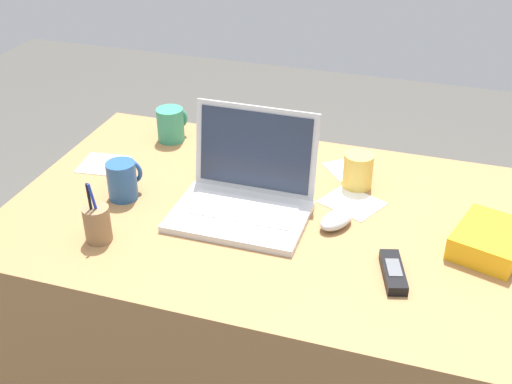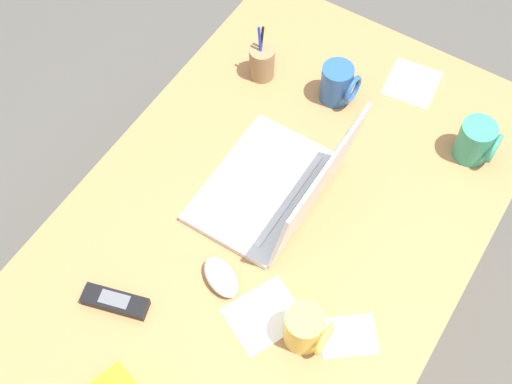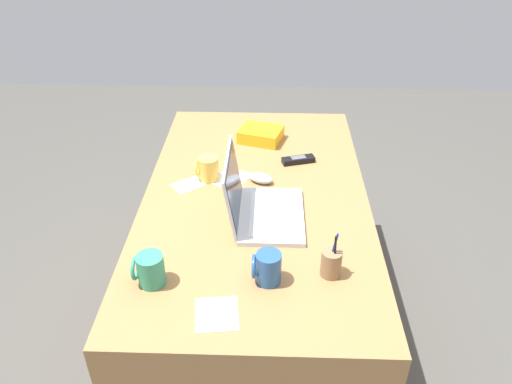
{
  "view_description": "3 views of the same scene",
  "coord_description": "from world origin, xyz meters",
  "px_view_note": "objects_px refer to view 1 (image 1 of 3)",
  "views": [
    {
      "loc": [
        0.31,
        -1.36,
        1.66
      ],
      "look_at": [
        -0.1,
        -0.06,
        0.83
      ],
      "focal_mm": 45.39,
      "sensor_mm": 36.0,
      "label": 1
    },
    {
      "loc": [
        0.59,
        0.38,
        2.15
      ],
      "look_at": [
        -0.09,
        -0.05,
        0.83
      ],
      "focal_mm": 49.65,
      "sensor_mm": 36.0,
      "label": 2
    },
    {
      "loc": [
        -1.62,
        -0.06,
        1.83
      ],
      "look_at": [
        -0.12,
        -0.01,
        0.84
      ],
      "focal_mm": 35.13,
      "sensor_mm": 36.0,
      "label": 3
    }
  ],
  "objects_px": {
    "cordless_phone": "(393,272)",
    "snack_bag": "(489,240)",
    "coffee_mug_white": "(171,124)",
    "coffee_mug_spare": "(358,170)",
    "computer_mouse": "(336,220)",
    "pen_holder": "(97,223)",
    "coffee_mug_tall": "(123,180)",
    "laptop": "(245,194)"
  },
  "relations": [
    {
      "from": "pen_holder",
      "to": "snack_bag",
      "type": "distance_m",
      "value": 0.93
    },
    {
      "from": "laptop",
      "to": "pen_holder",
      "type": "distance_m",
      "value": 0.38
    },
    {
      "from": "computer_mouse",
      "to": "coffee_mug_tall",
      "type": "bearing_deg",
      "value": -150.46
    },
    {
      "from": "coffee_mug_tall",
      "to": "laptop",
      "type": "bearing_deg",
      "value": 5.92
    },
    {
      "from": "laptop",
      "to": "cordless_phone",
      "type": "bearing_deg",
      "value": -21.35
    },
    {
      "from": "pen_holder",
      "to": "snack_bag",
      "type": "relative_size",
      "value": 0.88
    },
    {
      "from": "laptop",
      "to": "computer_mouse",
      "type": "relative_size",
      "value": 3.28
    },
    {
      "from": "coffee_mug_tall",
      "to": "computer_mouse",
      "type": "bearing_deg",
      "value": 3.47
    },
    {
      "from": "coffee_mug_white",
      "to": "coffee_mug_tall",
      "type": "bearing_deg",
      "value": -86.74
    },
    {
      "from": "coffee_mug_white",
      "to": "coffee_mug_tall",
      "type": "relative_size",
      "value": 1.0
    },
    {
      "from": "coffee_mug_white",
      "to": "pen_holder",
      "type": "distance_m",
      "value": 0.56
    },
    {
      "from": "computer_mouse",
      "to": "cordless_phone",
      "type": "relative_size",
      "value": 0.71
    },
    {
      "from": "laptop",
      "to": "coffee_mug_white",
      "type": "height_order",
      "value": "laptop"
    },
    {
      "from": "snack_bag",
      "to": "coffee_mug_white",
      "type": "bearing_deg",
      "value": 161.88
    },
    {
      "from": "coffee_mug_spare",
      "to": "cordless_phone",
      "type": "height_order",
      "value": "coffee_mug_spare"
    },
    {
      "from": "computer_mouse",
      "to": "snack_bag",
      "type": "distance_m",
      "value": 0.36
    },
    {
      "from": "coffee_mug_spare",
      "to": "snack_bag",
      "type": "xyz_separation_m",
      "value": [
        0.35,
        -0.21,
        -0.02
      ]
    },
    {
      "from": "coffee_mug_spare",
      "to": "coffee_mug_tall",
      "type": "bearing_deg",
      "value": -156.96
    },
    {
      "from": "laptop",
      "to": "coffee_mug_spare",
      "type": "relative_size",
      "value": 3.46
    },
    {
      "from": "coffee_mug_tall",
      "to": "cordless_phone",
      "type": "xyz_separation_m",
      "value": [
        0.74,
        -0.12,
        -0.04
      ]
    },
    {
      "from": "coffee_mug_white",
      "to": "computer_mouse",
      "type": "bearing_deg",
      "value": -28.51
    },
    {
      "from": "coffee_mug_tall",
      "to": "pen_holder",
      "type": "xyz_separation_m",
      "value": [
        0.04,
        -0.2,
        -0.01
      ]
    },
    {
      "from": "coffee_mug_spare",
      "to": "pen_holder",
      "type": "xyz_separation_m",
      "value": [
        -0.55,
        -0.45,
        -0.0
      ]
    },
    {
      "from": "pen_holder",
      "to": "cordless_phone",
      "type": "bearing_deg",
      "value": 6.06
    },
    {
      "from": "computer_mouse",
      "to": "pen_holder",
      "type": "relative_size",
      "value": 0.64
    },
    {
      "from": "coffee_mug_spare",
      "to": "cordless_phone",
      "type": "xyz_separation_m",
      "value": [
        0.15,
        -0.37,
        -0.04
      ]
    },
    {
      "from": "cordless_phone",
      "to": "pen_holder",
      "type": "height_order",
      "value": "pen_holder"
    },
    {
      "from": "coffee_mug_white",
      "to": "coffee_mug_spare",
      "type": "relative_size",
      "value": 1.06
    },
    {
      "from": "laptop",
      "to": "snack_bag",
      "type": "height_order",
      "value": "laptop"
    },
    {
      "from": "coffee_mug_tall",
      "to": "snack_bag",
      "type": "relative_size",
      "value": 0.56
    },
    {
      "from": "snack_bag",
      "to": "coffee_mug_spare",
      "type": "bearing_deg",
      "value": 149.45
    },
    {
      "from": "cordless_phone",
      "to": "snack_bag",
      "type": "relative_size",
      "value": 0.79
    },
    {
      "from": "laptop",
      "to": "pen_holder",
      "type": "relative_size",
      "value": 2.1
    },
    {
      "from": "coffee_mug_white",
      "to": "cordless_phone",
      "type": "xyz_separation_m",
      "value": [
        0.76,
        -0.48,
        -0.04
      ]
    },
    {
      "from": "computer_mouse",
      "to": "snack_bag",
      "type": "xyz_separation_m",
      "value": [
        0.36,
        0.01,
        0.01
      ]
    },
    {
      "from": "computer_mouse",
      "to": "snack_bag",
      "type": "relative_size",
      "value": 0.56
    },
    {
      "from": "coffee_mug_tall",
      "to": "coffee_mug_white",
      "type": "bearing_deg",
      "value": 93.26
    },
    {
      "from": "computer_mouse",
      "to": "pen_holder",
      "type": "distance_m",
      "value": 0.59
    },
    {
      "from": "laptop",
      "to": "coffee_mug_tall",
      "type": "xyz_separation_m",
      "value": [
        -0.33,
        -0.03,
        0.0
      ]
    },
    {
      "from": "computer_mouse",
      "to": "pen_holder",
      "type": "height_order",
      "value": "pen_holder"
    },
    {
      "from": "cordless_phone",
      "to": "snack_bag",
      "type": "height_order",
      "value": "snack_bag"
    },
    {
      "from": "snack_bag",
      "to": "computer_mouse",
      "type": "bearing_deg",
      "value": -178.63
    }
  ]
}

